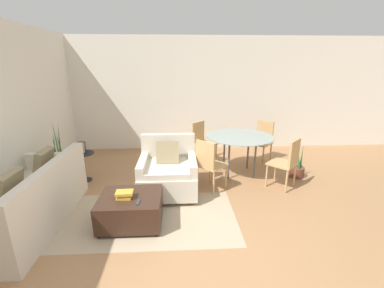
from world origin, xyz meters
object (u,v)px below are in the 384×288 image
Objects in this scene: potted_plant at (61,169)px; side_table at (84,161)px; dining_chair_near_right at (287,160)px; book_stack at (124,194)px; dining_chair_near_left at (209,162)px; couch at (29,204)px; potted_plant_small at (297,170)px; armchair at (168,173)px; dining_chair_far_right at (262,139)px; dining_chair_far_left at (202,140)px; ottoman at (131,208)px; tv_remote_primary at (138,202)px; picture_frame at (82,148)px; dining_table at (240,139)px.

potted_plant is 2.12× the size of side_table.
potted_plant is 4.13m from dining_chair_near_right.
dining_chair_near_left reaches higher than book_stack.
couch reaches higher than potted_plant_small.
couch is 2.15× the size of armchair.
potted_plant_small is (0.42, 0.45, -0.37)m from dining_chair_near_right.
potted_plant is at bearing 178.22° from potted_plant_small.
potted_plant is (-0.20, 1.45, -0.09)m from couch.
armchair is 2.52m from potted_plant_small.
couch is at bearing -150.28° from dining_chair_far_right.
armchair is at bearing -116.09° from dining_chair_far_left.
dining_chair_far_left is at bearing 135.00° from dining_chair_near_right.
tv_remote_primary is at bearing -50.63° from ottoman.
picture_frame is at bearing 160.46° from armchair.
potted_plant is (-2.04, 0.64, -0.15)m from armchair.
ottoman is 2.70m from dining_chair_near_right.
book_stack is (-0.54, -0.90, 0.10)m from armchair.
dining_chair_near_left is 1.35m from dining_chair_far_left.
couch is 3.13× the size of potted_plant_small.
dining_table is 1.42× the size of dining_chair_far_left.
picture_frame is (0.27, 1.36, 0.35)m from couch.
couch is at bearing -167.50° from dining_chair_near_right.
ottoman is 3.82× the size of picture_frame.
armchair is 1.15× the size of ottoman.
armchair is 1.59m from dining_table.
armchair is 4.11× the size of book_stack.
dining_chair_far_right is (3.61, 0.85, 0.14)m from side_table.
book_stack is 1.80m from picture_frame.
picture_frame is at bearing 179.26° from potted_plant_small.
side_table is at bearing -166.74° from dining_chair_far_right.
dining_table reaches higher than tv_remote_primary.
picture_frame reaches higher than tv_remote_primary.
tv_remote_primary is 0.12× the size of potted_plant.
dining_chair_near_left and dining_chair_far_right have the same top height.
dining_chair_far_right reaches higher than book_stack.
potted_plant_small reaches higher than book_stack.
dining_chair_near_right is 1.00× the size of dining_chair_far_left.
armchair is at bearing -175.48° from dining_chair_near_left.
potted_plant is at bearing -178.53° from dining_table.
dining_table is at bearing 1.47° from potted_plant.
side_table is at bearing 172.08° from dining_chair_near_right.
armchair is at bearing -17.57° from potted_plant.
dining_chair_far_left is 2.03m from potted_plant_small.
ottoman is 1.51× the size of side_table.
potted_plant is 1.28× the size of dining_chair_near_right.
couch reaches higher than picture_frame.
dining_chair_near_left is 1.00× the size of dining_chair_near_right.
dining_chair_near_right is at bearing -8.23° from potted_plant.
tv_remote_primary is (0.13, -0.16, 0.19)m from ottoman.
dining_table is 0.98m from dining_chair_far_right.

